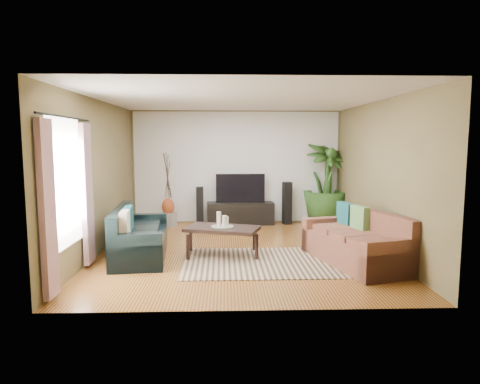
{
  "coord_description": "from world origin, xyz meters",
  "views": [
    {
      "loc": [
        -0.26,
        -7.56,
        1.98
      ],
      "look_at": [
        0.0,
        0.2,
        1.05
      ],
      "focal_mm": 32.0,
      "sensor_mm": 36.0,
      "label": 1
    }
  ],
  "objects_px": {
    "coffee_table": "(222,241)",
    "speaker_right": "(287,203)",
    "speaker_left": "(200,206)",
    "potted_plant": "(326,183)",
    "sofa_right": "(355,238)",
    "sofa_left": "(140,232)",
    "pedestal": "(168,220)",
    "vase": "(168,207)",
    "television": "(240,188)",
    "side_table": "(128,227)",
    "tv_stand": "(240,213)"
  },
  "relations": [
    {
      "from": "television",
      "to": "speaker_left",
      "type": "distance_m",
      "value": 1.05
    },
    {
      "from": "sofa_right",
      "to": "pedestal",
      "type": "bearing_deg",
      "value": -148.24
    },
    {
      "from": "television",
      "to": "side_table",
      "type": "relative_size",
      "value": 2.34
    },
    {
      "from": "coffee_table",
      "to": "potted_plant",
      "type": "relative_size",
      "value": 0.63
    },
    {
      "from": "speaker_right",
      "to": "vase",
      "type": "xyz_separation_m",
      "value": [
        -2.8,
        -0.21,
        -0.04
      ]
    },
    {
      "from": "speaker_right",
      "to": "potted_plant",
      "type": "bearing_deg",
      "value": -17.01
    },
    {
      "from": "sofa_right",
      "to": "side_table",
      "type": "bearing_deg",
      "value": -130.44
    },
    {
      "from": "pedestal",
      "to": "side_table",
      "type": "xyz_separation_m",
      "value": [
        -0.65,
        -1.27,
        0.09
      ]
    },
    {
      "from": "coffee_table",
      "to": "side_table",
      "type": "bearing_deg",
      "value": 163.8
    },
    {
      "from": "tv_stand",
      "to": "potted_plant",
      "type": "height_order",
      "value": "potted_plant"
    },
    {
      "from": "potted_plant",
      "to": "speaker_left",
      "type": "bearing_deg",
      "value": -178.18
    },
    {
      "from": "coffee_table",
      "to": "pedestal",
      "type": "relative_size",
      "value": 3.87
    },
    {
      "from": "sofa_right",
      "to": "speaker_right",
      "type": "relative_size",
      "value": 1.99
    },
    {
      "from": "speaker_left",
      "to": "pedestal",
      "type": "bearing_deg",
      "value": -178.56
    },
    {
      "from": "speaker_right",
      "to": "tv_stand",
      "type": "bearing_deg",
      "value": 163.92
    },
    {
      "from": "sofa_left",
      "to": "vase",
      "type": "relative_size",
      "value": 4.75
    },
    {
      "from": "sofa_left",
      "to": "pedestal",
      "type": "distance_m",
      "value": 2.65
    },
    {
      "from": "vase",
      "to": "tv_stand",
      "type": "bearing_deg",
      "value": 7.05
    },
    {
      "from": "sofa_right",
      "to": "speaker_right",
      "type": "bearing_deg",
      "value": 174.85
    },
    {
      "from": "pedestal",
      "to": "vase",
      "type": "bearing_deg",
      "value": 0.0
    },
    {
      "from": "coffee_table",
      "to": "speaker_right",
      "type": "bearing_deg",
      "value": 79.7
    },
    {
      "from": "speaker_right",
      "to": "sofa_right",
      "type": "bearing_deg",
      "value": -95.61
    },
    {
      "from": "coffee_table",
      "to": "side_table",
      "type": "height_order",
      "value": "coffee_table"
    },
    {
      "from": "television",
      "to": "vase",
      "type": "xyz_separation_m",
      "value": [
        -1.69,
        -0.21,
        -0.41
      ]
    },
    {
      "from": "sofa_left",
      "to": "side_table",
      "type": "bearing_deg",
      "value": 15.45
    },
    {
      "from": "pedestal",
      "to": "vase",
      "type": "xyz_separation_m",
      "value": [
        0.0,
        0.0,
        0.3
      ]
    },
    {
      "from": "sofa_right",
      "to": "speaker_left",
      "type": "xyz_separation_m",
      "value": [
        -2.7,
        3.25,
        0.03
      ]
    },
    {
      "from": "sofa_right",
      "to": "vase",
      "type": "xyz_separation_m",
      "value": [
        -3.42,
        3.15,
        0.04
      ]
    },
    {
      "from": "speaker_right",
      "to": "pedestal",
      "type": "relative_size",
      "value": 3.19
    },
    {
      "from": "coffee_table",
      "to": "vase",
      "type": "xyz_separation_m",
      "value": [
        -1.28,
        2.59,
        0.21
      ]
    },
    {
      "from": "speaker_right",
      "to": "television",
      "type": "bearing_deg",
      "value": 163.92
    },
    {
      "from": "tv_stand",
      "to": "television",
      "type": "bearing_deg",
      "value": 0.0
    },
    {
      "from": "sofa_right",
      "to": "speaker_right",
      "type": "distance_m",
      "value": 3.42
    },
    {
      "from": "tv_stand",
      "to": "vase",
      "type": "bearing_deg",
      "value": -176.16
    },
    {
      "from": "sofa_left",
      "to": "speaker_right",
      "type": "bearing_deg",
      "value": -51.47
    },
    {
      "from": "speaker_left",
      "to": "potted_plant",
      "type": "bearing_deg",
      "value": -4.42
    },
    {
      "from": "sofa_right",
      "to": "vase",
      "type": "bearing_deg",
      "value": -148.24
    },
    {
      "from": "coffee_table",
      "to": "pedestal",
      "type": "distance_m",
      "value": 2.89
    },
    {
      "from": "sofa_right",
      "to": "pedestal",
      "type": "height_order",
      "value": "sofa_right"
    },
    {
      "from": "television",
      "to": "speaker_left",
      "type": "xyz_separation_m",
      "value": [
        -0.96,
        -0.11,
        -0.41
      ]
    },
    {
      "from": "pedestal",
      "to": "vase",
      "type": "height_order",
      "value": "vase"
    },
    {
      "from": "tv_stand",
      "to": "television",
      "type": "distance_m",
      "value": 0.6
    },
    {
      "from": "sofa_left",
      "to": "sofa_right",
      "type": "height_order",
      "value": "same"
    },
    {
      "from": "speaker_left",
      "to": "side_table",
      "type": "xyz_separation_m",
      "value": [
        -1.38,
        -1.37,
        -0.21
      ]
    },
    {
      "from": "side_table",
      "to": "potted_plant",
      "type": "bearing_deg",
      "value": 18.47
    },
    {
      "from": "speaker_right",
      "to": "potted_plant",
      "type": "relative_size",
      "value": 0.52
    },
    {
      "from": "sofa_left",
      "to": "potted_plant",
      "type": "distance_m",
      "value": 4.8
    },
    {
      "from": "coffee_table",
      "to": "speaker_left",
      "type": "bearing_deg",
      "value": 119.84
    },
    {
      "from": "tv_stand",
      "to": "sofa_right",
      "type": "bearing_deg",
      "value": -65.87
    },
    {
      "from": "speaker_right",
      "to": "vase",
      "type": "relative_size",
      "value": 2.49
    }
  ]
}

